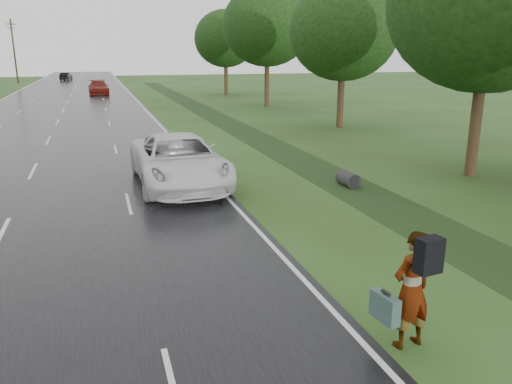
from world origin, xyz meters
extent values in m
cube|color=black|center=(0.00, 45.00, 0.02)|extent=(14.00, 180.00, 0.04)
cube|color=silver|center=(6.75, 45.00, 0.04)|extent=(0.12, 180.00, 0.01)
cube|color=silver|center=(0.00, 45.00, 0.04)|extent=(0.12, 180.00, 0.01)
cube|color=#1C3213|center=(11.50, 20.00, 0.00)|extent=(2.20, 120.00, 0.01)
cylinder|color=#2D2D2D|center=(11.50, 10.00, 0.25)|extent=(0.56, 1.00, 0.56)
cylinder|color=#3E2C19|center=(-9.20, 85.00, 5.00)|extent=(0.26, 0.26, 10.00)
cube|color=#3E2C19|center=(-9.20, 85.00, 9.20)|extent=(1.60, 0.12, 0.12)
cube|color=#3E2C19|center=(-9.20, 85.00, 8.60)|extent=(1.20, 0.10, 0.10)
cylinder|color=#3E2C19|center=(17.00, 10.00, 1.92)|extent=(0.44, 0.44, 3.84)
ellipsoid|color=black|center=(17.00, 10.00, 6.69)|extent=(7.60, 7.60, 6.84)
cylinder|color=#3E2C19|center=(18.20, 24.00, 1.76)|extent=(0.44, 0.44, 3.52)
ellipsoid|color=black|center=(18.20, 24.00, 6.14)|extent=(7.00, 7.00, 6.30)
cylinder|color=#3E2C19|center=(17.80, 38.00, 2.08)|extent=(0.44, 0.44, 4.16)
ellipsoid|color=black|center=(17.80, 38.00, 7.16)|extent=(8.00, 8.00, 7.20)
cylinder|color=#3E2C19|center=(17.50, 52.00, 1.84)|extent=(0.44, 0.44, 3.68)
ellipsoid|color=black|center=(17.50, 52.00, 6.38)|extent=(7.20, 7.20, 6.48)
imported|color=#A5998C|center=(7.47, 0.19, 1.03)|extent=(0.81, 0.59, 2.06)
cube|color=black|center=(7.51, -0.11, 1.76)|extent=(0.44, 0.30, 0.58)
cube|color=#3A554F|center=(7.02, 0.24, 0.75)|extent=(0.27, 0.60, 0.47)
cube|color=black|center=(7.02, 0.24, 1.03)|extent=(0.08, 0.20, 0.04)
imported|color=silver|center=(5.50, 11.90, 0.96)|extent=(3.15, 6.68, 1.84)
imported|color=maroon|center=(3.14, 56.88, 0.85)|extent=(2.39, 5.62, 1.62)
imported|color=black|center=(-2.06, 91.34, 0.73)|extent=(2.09, 4.35, 1.38)
camera|label=1|loc=(2.76, -6.16, 4.80)|focal=35.00mm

